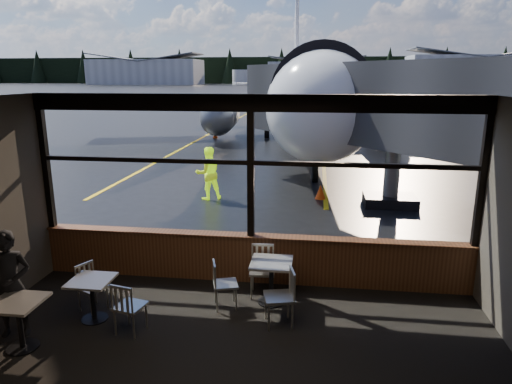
% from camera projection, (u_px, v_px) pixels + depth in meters
% --- Properties ---
extents(ground_plane, '(520.00, 520.00, 0.00)m').
position_uv_depth(ground_plane, '(314.00, 90.00, 123.92)').
color(ground_plane, black).
rests_on(ground_plane, ground).
extents(carpet_floor, '(8.00, 6.00, 0.01)m').
position_uv_depth(carpet_floor, '(218.00, 382.00, 5.83)').
color(carpet_floor, black).
rests_on(carpet_floor, ground).
extents(ceiling, '(8.00, 6.00, 0.04)m').
position_uv_depth(ceiling, '(211.00, 105.00, 4.96)').
color(ceiling, '#38332D').
rests_on(ceiling, ground).
extents(window_sill, '(8.00, 0.28, 0.90)m').
position_uv_depth(window_sill, '(251.00, 259.00, 8.60)').
color(window_sill, '#502B18').
rests_on(window_sill, ground).
extents(window_header, '(8.00, 0.18, 0.30)m').
position_uv_depth(window_header, '(251.00, 103.00, 7.88)').
color(window_header, black).
rests_on(window_header, ground).
extents(mullion_left, '(0.12, 0.12, 2.60)m').
position_uv_depth(mullion_left, '(46.00, 163.00, 8.67)').
color(mullion_left, black).
rests_on(mullion_left, ground).
extents(mullion_centre, '(0.12, 0.12, 2.60)m').
position_uv_depth(mullion_centre, '(251.00, 168.00, 8.17)').
color(mullion_centre, black).
rests_on(mullion_centre, ground).
extents(mullion_right, '(0.12, 0.12, 2.60)m').
position_uv_depth(mullion_right, '(483.00, 174.00, 7.66)').
color(mullion_right, black).
rests_on(mullion_right, ground).
extents(window_transom, '(8.00, 0.10, 0.08)m').
position_uv_depth(window_transom, '(251.00, 163.00, 8.14)').
color(window_transom, black).
rests_on(window_transom, ground).
extents(airliner, '(30.70, 35.87, 10.31)m').
position_uv_depth(airliner, '(304.00, 51.00, 26.54)').
color(airliner, white).
rests_on(airliner, ground_plane).
extents(jet_bridge, '(9.19, 11.24, 4.90)m').
position_uv_depth(jet_bridge, '(404.00, 125.00, 12.92)').
color(jet_bridge, '#2B2B2E').
rests_on(jet_bridge, ground_plane).
extents(cafe_table_near, '(0.69, 0.69, 0.76)m').
position_uv_depth(cafe_table_near, '(271.00, 282.00, 7.78)').
color(cafe_table_near, '#9B958E').
rests_on(cafe_table_near, carpet_floor).
extents(cafe_table_mid, '(0.64, 0.64, 0.70)m').
position_uv_depth(cafe_table_mid, '(93.00, 300.00, 7.24)').
color(cafe_table_mid, gray).
rests_on(cafe_table_mid, carpet_floor).
extents(cafe_table_left, '(0.68, 0.68, 0.75)m').
position_uv_depth(cafe_table_left, '(20.00, 325.00, 6.47)').
color(cafe_table_left, gray).
rests_on(cafe_table_left, carpet_floor).
extents(chair_near_e, '(0.62, 0.62, 0.94)m').
position_uv_depth(chair_near_e, '(279.00, 298.00, 7.07)').
color(chair_near_e, '#B8B2A6').
rests_on(chair_near_e, carpet_floor).
extents(chair_near_w, '(0.57, 0.57, 0.83)m').
position_uv_depth(chair_near_w, '(225.00, 285.00, 7.63)').
color(chair_near_w, '#ADA89C').
rests_on(chair_near_w, carpet_floor).
extents(chair_near_n, '(0.53, 0.53, 0.91)m').
position_uv_depth(chair_near_n, '(262.00, 272.00, 8.03)').
color(chair_near_n, '#B0AA9F').
rests_on(chair_near_n, carpet_floor).
extents(chair_mid_s, '(0.56, 0.56, 0.85)m').
position_uv_depth(chair_mid_s, '(130.00, 307.00, 6.88)').
color(chair_mid_s, '#BAB6A8').
rests_on(chair_mid_s, carpet_floor).
extents(chair_mid_w, '(0.60, 0.60, 0.81)m').
position_uv_depth(chair_mid_w, '(93.00, 288.00, 7.52)').
color(chair_mid_w, '#B6B0A4').
rests_on(chair_mid_w, carpet_floor).
extents(passenger, '(0.68, 0.54, 1.65)m').
position_uv_depth(passenger, '(11.00, 284.00, 6.71)').
color(passenger, black).
rests_on(passenger, carpet_floor).
extents(ground_crew, '(1.01, 0.94, 1.66)m').
position_uv_depth(ground_crew, '(208.00, 173.00, 14.30)').
color(ground_crew, '#BFF219').
rests_on(ground_crew, ground_plane).
extents(cone_nose, '(0.34, 0.34, 0.47)m').
position_uv_depth(cone_nose, '(320.00, 192.00, 14.44)').
color(cone_nose, '#EB4F07').
rests_on(cone_nose, ground_plane).
extents(cone_wing, '(0.32, 0.32, 0.44)m').
position_uv_depth(cone_wing, '(215.00, 134.00, 28.49)').
color(cone_wing, '#FC3F07').
rests_on(cone_wing, ground_plane).
extents(hangar_left, '(45.00, 18.00, 11.00)m').
position_uv_depth(hangar_left, '(146.00, 71.00, 189.15)').
color(hangar_left, silver).
rests_on(hangar_left, ground_plane).
extents(hangar_mid, '(38.00, 15.00, 10.00)m').
position_uv_depth(hangar_mid, '(316.00, 72.00, 185.08)').
color(hangar_mid, silver).
rests_on(hangar_mid, ground_plane).
extents(hangar_right, '(50.00, 20.00, 12.00)m').
position_uv_depth(hangar_right, '(478.00, 69.00, 170.40)').
color(hangar_right, silver).
rests_on(hangar_right, ground_plane).
extents(fuel_tank_a, '(8.00, 8.00, 6.00)m').
position_uv_depth(fuel_tank_a, '(242.00, 77.00, 186.55)').
color(fuel_tank_a, silver).
rests_on(fuel_tank_a, ground_plane).
extents(fuel_tank_b, '(8.00, 8.00, 6.00)m').
position_uv_depth(fuel_tank_b, '(266.00, 77.00, 185.27)').
color(fuel_tank_b, silver).
rests_on(fuel_tank_b, ground_plane).
extents(fuel_tank_c, '(8.00, 8.00, 6.00)m').
position_uv_depth(fuel_tank_c, '(291.00, 77.00, 183.98)').
color(fuel_tank_c, silver).
rests_on(fuel_tank_c, ground_plane).
extents(treeline, '(360.00, 3.00, 12.00)m').
position_uv_depth(treeline, '(317.00, 70.00, 208.83)').
color(treeline, black).
rests_on(treeline, ground_plane).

